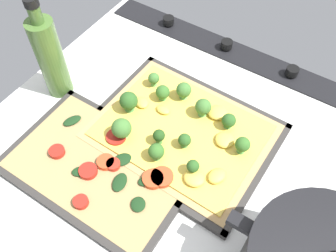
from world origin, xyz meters
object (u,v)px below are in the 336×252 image
baking_tray_back (100,167)px  oil_bottle (50,56)px  broccoli_pizza (179,129)px  veggie_pizza_back (102,166)px  baking_tray_front (181,134)px

baking_tray_back → oil_bottle: 24.64cm
baking_tray_back → broccoli_pizza: bearing=-119.7°
broccoli_pizza → baking_tray_back: bearing=60.3°
veggie_pizza_back → oil_bottle: 24.72cm
baking_tray_front → broccoli_pizza: size_ratio=1.07×
baking_tray_back → oil_bottle: oil_bottle is taller
baking_tray_front → baking_tray_back: same height
broccoli_pizza → oil_bottle: bearing=7.5°
veggie_pizza_back → baking_tray_back: bearing=20.9°
baking_tray_back → baking_tray_front: bearing=-120.9°
broccoli_pizza → oil_bottle: 29.65cm
broccoli_pizza → baking_tray_back: broccoli_pizza is taller
baking_tray_back → oil_bottle: (19.93, -11.07, 9.35)cm
baking_tray_front → broccoli_pizza: 1.62cm
baking_tray_front → broccoli_pizza: broccoli_pizza is taller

